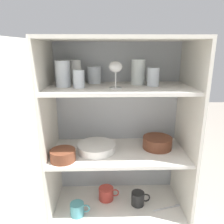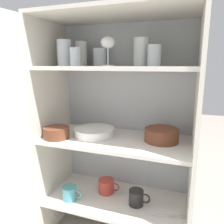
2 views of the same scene
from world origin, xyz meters
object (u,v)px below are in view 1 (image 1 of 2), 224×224
at_px(mixing_bowl_large, 157,142).
at_px(serving_bowl_small, 63,155).
at_px(coffee_mug_primary, 138,198).
at_px(plate_stack_white, 96,147).

xyz_separation_m(mixing_bowl_large, serving_bowl_small, (-0.56, -0.14, -0.00)).
relative_size(serving_bowl_small, coffee_mug_primary, 1.15).
bearing_deg(plate_stack_white, mixing_bowl_large, 4.54).
xyz_separation_m(serving_bowl_small, coffee_mug_primary, (0.45, 0.09, -0.37)).
bearing_deg(mixing_bowl_large, plate_stack_white, -175.46).
xyz_separation_m(mixing_bowl_large, coffee_mug_primary, (-0.12, -0.05, -0.37)).
relative_size(plate_stack_white, serving_bowl_small, 1.66).
bearing_deg(plate_stack_white, serving_bowl_small, -147.79).
bearing_deg(serving_bowl_small, coffee_mug_primary, 11.71).
bearing_deg(mixing_bowl_large, coffee_mug_primary, -155.73).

